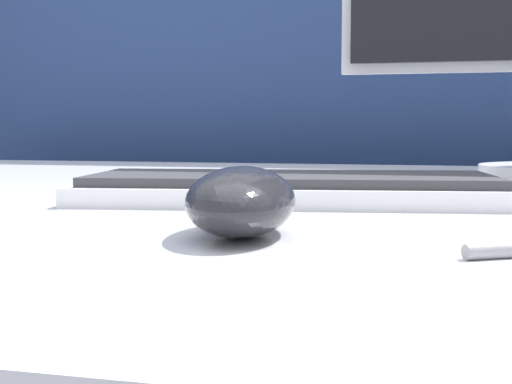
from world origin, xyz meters
The scene contains 3 objects.
partition_panel centered at (0.00, 0.67, 0.63)m, with size 5.00×0.03×1.27m.
computer_mouse_near centered at (-0.07, -0.29, 0.77)m, with size 0.08×0.13×0.04m.
keyboard centered at (-0.08, -0.09, 0.76)m, with size 0.38×0.20×0.02m.
Camera 1 is at (0.04, -0.70, 0.81)m, focal length 50.00 mm.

